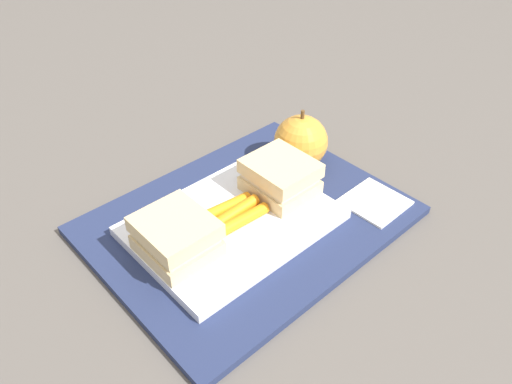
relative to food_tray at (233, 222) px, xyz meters
The scene contains 8 objects.
ground_plane 0.03m from the food_tray, ahead, with size 2.40×2.40×0.00m, color #56514C.
lunchbag_mat 0.03m from the food_tray, ahead, with size 0.36×0.28×0.01m, color navy.
food_tray is the anchor object (origin of this frame).
sandwich_half_left 0.08m from the food_tray, behind, with size 0.07×0.08×0.04m.
sandwich_half_right 0.08m from the food_tray, ahead, with size 0.07×0.08×0.04m.
carrot_sticks_bundle 0.01m from the food_tray, ahead, with size 0.08×0.04×0.02m.
apple 0.16m from the food_tray, 12.98° to the left, with size 0.07×0.07×0.08m.
paper_napkin 0.18m from the food_tray, 28.71° to the right, with size 0.07×0.07×0.00m, color white.
Camera 1 is at (-0.30, -0.34, 0.41)m, focal length 35.00 mm.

